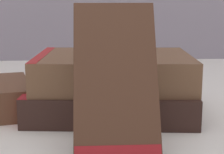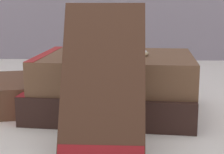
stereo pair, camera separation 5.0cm
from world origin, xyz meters
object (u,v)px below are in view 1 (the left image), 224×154
(book_flat_bottom, at_px, (107,98))
(book_flat_top, at_px, (110,70))
(pocket_watch, at_px, (128,53))
(reading_glasses, at_px, (83,83))
(book_leaning_front, at_px, (115,84))

(book_flat_bottom, xyz_separation_m, book_flat_top, (0.00, -0.00, 0.04))
(book_flat_bottom, distance_m, pocket_watch, 0.07)
(reading_glasses, bearing_deg, pocket_watch, -69.28)
(book_leaning_front, height_order, reading_glasses, book_leaning_front)
(book_flat_bottom, height_order, reading_glasses, book_flat_bottom)
(book_flat_bottom, distance_m, book_flat_top, 0.04)
(pocket_watch, distance_m, reading_glasses, 0.20)
(book_flat_top, bearing_deg, pocket_watch, -8.74)
(book_leaning_front, distance_m, reading_glasses, 0.31)
(book_leaning_front, xyz_separation_m, pocket_watch, (0.03, 0.13, 0.01))
(book_leaning_front, height_order, pocket_watch, book_leaning_front)
(book_flat_bottom, height_order, pocket_watch, pocket_watch)
(book_flat_top, xyz_separation_m, book_leaning_front, (-0.00, -0.13, 0.01))
(book_leaning_front, bearing_deg, reading_glasses, 97.11)
(pocket_watch, xyz_separation_m, reading_glasses, (-0.06, 0.17, -0.08))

